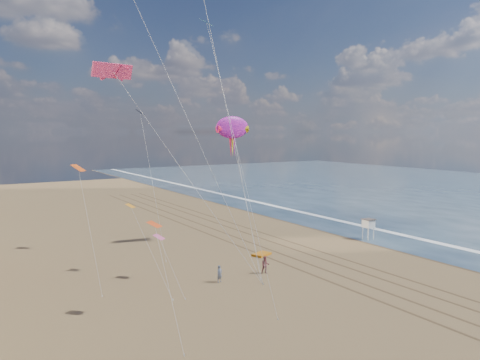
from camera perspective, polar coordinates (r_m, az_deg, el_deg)
name	(u,v)px	position (r m, az deg, el deg)	size (l,w,h in m)	color
ground	(448,321)	(43.15, 24.06, -15.46)	(260.00, 260.00, 0.00)	brown
wet_sand	(308,220)	(82.91, 8.32, -4.84)	(260.00, 260.00, 0.00)	#42301E
foam	(326,218)	(85.64, 10.47, -4.54)	(260.00, 260.00, 0.00)	white
tracks	(264,243)	(65.32, 2.90, -7.70)	(7.68, 120.00, 0.01)	brown
lifeguard_stand	(368,224)	(69.81, 15.39, -5.14)	(1.62, 1.62, 2.92)	silver
grounded_kite	(262,254)	(59.13, 2.64, -9.03)	(2.35, 1.49, 0.27)	orange
show_kite	(232,128)	(64.43, -0.93, 6.39)	(5.59, 8.70, 22.97)	#B61CAE
kite_flyer_a	(220,274)	(48.80, -2.50, -11.36)	(0.64, 0.42, 1.76)	slate
kite_flyer_b	(265,265)	(51.61, 3.10, -10.30)	(0.94, 0.73, 1.93)	#89464B
small_kites	(143,146)	(50.23, -11.72, 4.06)	(12.16, 23.18, 22.14)	#2781D4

